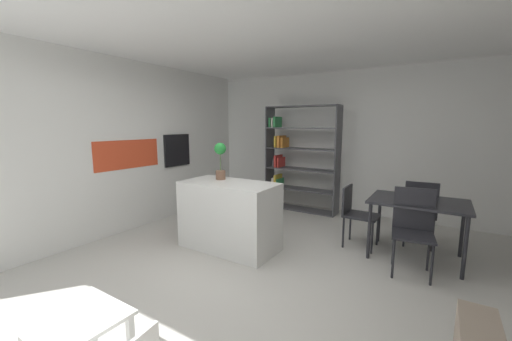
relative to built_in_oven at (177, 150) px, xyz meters
The scene contains 14 objects.
ground_plane 2.90m from the built_in_oven, 25.96° to the right, with size 8.47×8.47×0.00m, color beige.
ceiling_slab 3.03m from the built_in_oven, 25.96° to the right, with size 6.16×6.17×0.06m.
back_partition 3.03m from the built_in_oven, 38.94° to the left, with size 6.16×0.06×2.73m, color silver.
tall_cabinet_run_left 1.20m from the built_in_oven, 106.53° to the right, with size 0.64×5.56×2.73m, color silver.
cabinet_niche_splashback 1.03m from the built_in_oven, 90.92° to the right, with size 0.01×1.15×0.45m.
built_in_oven is the anchor object (origin of this frame).
kitchen_island 2.12m from the built_in_oven, 23.39° to the right, with size 1.32×0.68×0.93m, color silver.
potted_plant_on_island 1.71m from the built_in_oven, 22.86° to the right, with size 0.17×0.17×0.53m.
open_bookshelf 2.32m from the built_in_oven, 40.72° to the left, with size 1.47×0.37×2.07m.
child_table 4.01m from the built_in_oven, 52.68° to the right, with size 0.54×0.51×0.52m.
dining_table 4.08m from the built_in_oven, ahead, with size 1.13×0.80×0.76m.
dining_chair_island_side 3.35m from the built_in_oven, ahead, with size 0.45×0.41×0.85m.
dining_chair_near 4.08m from the built_in_oven, ahead, with size 0.49×0.48×0.98m.
dining_chair_far 4.16m from the built_in_oven, ahead, with size 0.44×0.47×0.95m.
Camera 1 is at (1.89, -2.82, 1.71)m, focal length 21.00 mm.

